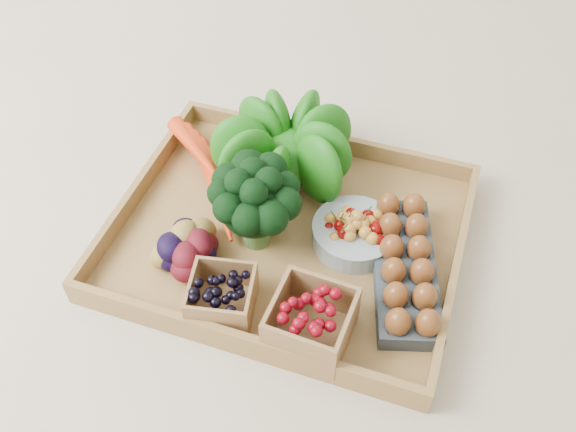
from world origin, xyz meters
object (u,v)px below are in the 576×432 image
(broccoli, at_px, (255,217))
(cherry_bowl, at_px, (354,234))
(tray, at_px, (288,237))
(egg_carton, at_px, (404,270))

(broccoli, distance_m, cherry_bowl, 0.16)
(cherry_bowl, bearing_deg, tray, -168.86)
(broccoli, height_order, egg_carton, broccoli)
(egg_carton, bearing_deg, tray, 156.88)
(tray, xyz_separation_m, cherry_bowl, (0.11, 0.02, 0.03))
(tray, height_order, egg_carton, egg_carton)
(tray, distance_m, egg_carton, 0.20)
(cherry_bowl, relative_size, egg_carton, 0.52)
(broccoli, distance_m, egg_carton, 0.24)
(tray, height_order, cherry_bowl, cherry_bowl)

